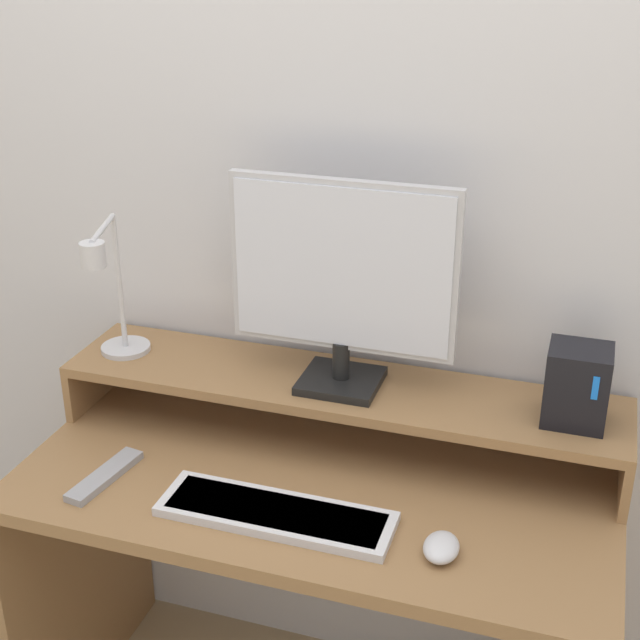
% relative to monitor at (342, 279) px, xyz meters
% --- Properties ---
extents(wall_back, '(6.00, 0.05, 2.50)m').
position_rel_monitor_xyz_m(wall_back, '(-0.01, 0.17, 0.15)').
color(wall_back, silver).
rests_on(wall_back, ground_plane).
extents(desk, '(1.20, 0.58, 0.72)m').
position_rel_monitor_xyz_m(desk, '(-0.01, -0.16, -0.58)').
color(desk, olive).
rests_on(desk, ground_plane).
extents(monitor_shelf, '(1.20, 0.25, 0.14)m').
position_rel_monitor_xyz_m(monitor_shelf, '(-0.01, 0.01, -0.26)').
color(monitor_shelf, olive).
rests_on(monitor_shelf, desk).
extents(monitor, '(0.47, 0.15, 0.44)m').
position_rel_monitor_xyz_m(monitor, '(0.00, 0.00, 0.00)').
color(monitor, black).
rests_on(monitor, monitor_shelf).
extents(desk_lamp, '(0.13, 0.25, 0.32)m').
position_rel_monitor_xyz_m(desk_lamp, '(-0.49, -0.06, -0.08)').
color(desk_lamp, silver).
rests_on(desk_lamp, monitor_shelf).
extents(router_dock, '(0.12, 0.11, 0.16)m').
position_rel_monitor_xyz_m(router_dock, '(0.47, -0.00, -0.16)').
color(router_dock, black).
rests_on(router_dock, monitor_shelf).
extents(keyboard, '(0.45, 0.13, 0.02)m').
position_rel_monitor_xyz_m(keyboard, '(-0.04, -0.30, -0.37)').
color(keyboard, silver).
rests_on(keyboard, desk).
extents(mouse, '(0.06, 0.09, 0.03)m').
position_rel_monitor_xyz_m(mouse, '(0.28, -0.31, -0.36)').
color(mouse, silver).
rests_on(mouse, desk).
extents(remote_control, '(0.07, 0.20, 0.02)m').
position_rel_monitor_xyz_m(remote_control, '(-0.41, -0.29, -0.37)').
color(remote_control, '#99999E').
rests_on(remote_control, desk).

